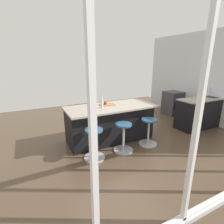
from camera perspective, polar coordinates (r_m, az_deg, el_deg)
The scene contains 11 objects.
ground_plane at distance 4.70m, azimuth 3.00°, elevation -8.16°, with size 8.15×8.15×0.00m, color brown.
interior_partition_left at distance 6.46m, azimuth 28.61°, elevation 9.94°, with size 0.15×5.18×2.88m.
sink_cabinet at distance 6.10m, azimuth 28.67°, elevation 0.15°, with size 2.06×0.60×1.17m.
oven_range at distance 6.94m, azimuth 19.43°, elevation 2.86°, with size 0.60×0.61×0.86m.
kitchen_island at distance 4.38m, azimuth -0.57°, elevation -3.57°, with size 2.20×0.98×0.90m.
stool_by_window at distance 4.26m, azimuth 11.94°, elevation -6.69°, with size 0.44×0.44×0.66m.
stool_middle at distance 3.90m, azimuth 3.81°, elevation -8.65°, with size 0.44×0.44×0.66m.
stool_near_camera at distance 3.63m, azimuth -5.87°, elevation -10.72°, with size 0.44×0.44×0.66m.
cutting_board at distance 4.31m, azimuth -1.59°, elevation 2.44°, with size 0.36×0.24×0.02m, color olive.
apple_red at distance 4.29m, azimuth -2.26°, elevation 3.04°, with size 0.08×0.08×0.08m, color red.
water_bottle at distance 4.03m, azimuth -3.37°, elevation 3.06°, with size 0.06×0.06×0.31m.
Camera 1 is at (2.13, 3.70, 1.97)m, focal length 27.65 mm.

